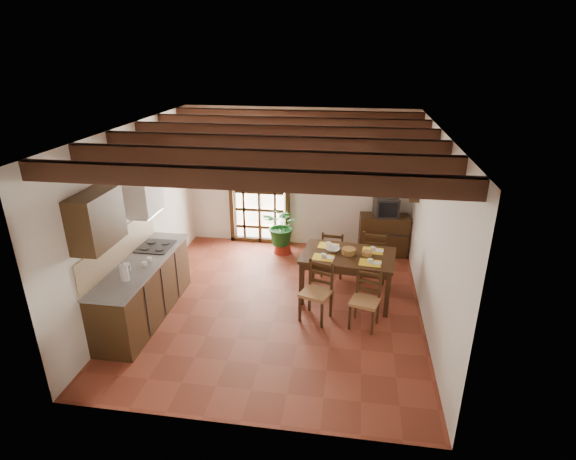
% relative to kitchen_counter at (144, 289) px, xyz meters
% --- Properties ---
extents(ground_plane, '(5.00, 5.00, 0.00)m').
position_rel_kitchen_counter_xyz_m(ground_plane, '(1.96, 0.60, -0.47)').
color(ground_plane, brown).
extents(room_shell, '(4.52, 5.02, 2.81)m').
position_rel_kitchen_counter_xyz_m(room_shell, '(1.96, 0.60, 1.34)').
color(room_shell, silver).
rests_on(room_shell, ground_plane).
extents(ceiling_beams, '(4.50, 4.34, 0.20)m').
position_rel_kitchen_counter_xyz_m(ceiling_beams, '(1.96, 0.60, 2.22)').
color(ceiling_beams, black).
rests_on(ceiling_beams, room_shell).
extents(french_door, '(1.26, 0.11, 2.32)m').
position_rel_kitchen_counter_xyz_m(french_door, '(1.16, 3.05, 0.70)').
color(french_door, white).
rests_on(french_door, ground_plane).
extents(kitchen_counter, '(0.64, 2.25, 1.38)m').
position_rel_kitchen_counter_xyz_m(kitchen_counter, '(0.00, 0.00, 0.00)').
color(kitchen_counter, '#342110').
rests_on(kitchen_counter, ground_plane).
extents(upper_cabinet, '(0.35, 0.80, 0.70)m').
position_rel_kitchen_counter_xyz_m(upper_cabinet, '(-0.12, -0.70, 1.38)').
color(upper_cabinet, '#342110').
rests_on(upper_cabinet, room_shell).
extents(range_hood, '(0.38, 0.60, 0.54)m').
position_rel_kitchen_counter_xyz_m(range_hood, '(-0.09, 0.55, 1.26)').
color(range_hood, white).
rests_on(range_hood, room_shell).
extents(counter_items, '(0.50, 1.43, 0.25)m').
position_rel_kitchen_counter_xyz_m(counter_items, '(0.00, 0.09, 0.49)').
color(counter_items, black).
rests_on(counter_items, kitchen_counter).
extents(dining_table, '(1.55, 1.09, 0.79)m').
position_rel_kitchen_counter_xyz_m(dining_table, '(3.03, 1.01, 0.22)').
color(dining_table, '#331F10').
rests_on(dining_table, ground_plane).
extents(chair_near_left, '(0.53, 0.52, 0.91)m').
position_rel_kitchen_counter_xyz_m(chair_near_left, '(2.59, 0.31, -0.19)').
color(chair_near_left, '#A97648').
rests_on(chair_near_left, ground_plane).
extents(chair_near_right, '(0.48, 0.47, 0.85)m').
position_rel_kitchen_counter_xyz_m(chair_near_right, '(3.31, 0.22, -0.21)').
color(chair_near_right, '#A97648').
rests_on(chair_near_right, ground_plane).
extents(chair_far_left, '(0.43, 0.42, 0.87)m').
position_rel_kitchen_counter_xyz_m(chair_far_left, '(2.75, 1.79, -0.20)').
color(chair_far_left, '#A97648').
rests_on(chair_far_left, ground_plane).
extents(chair_far_right, '(0.48, 0.47, 0.97)m').
position_rel_kitchen_counter_xyz_m(chair_far_right, '(3.48, 1.70, -0.17)').
color(chair_far_right, '#A97648').
rests_on(chair_far_right, ground_plane).
extents(table_setting, '(1.06, 0.71, 0.10)m').
position_rel_kitchen_counter_xyz_m(table_setting, '(3.03, 1.01, 0.38)').
color(table_setting, yellow).
rests_on(table_setting, dining_table).
extents(table_bowl, '(0.26, 0.26, 0.05)m').
position_rel_kitchen_counter_xyz_m(table_bowl, '(2.78, 1.09, 0.34)').
color(table_bowl, white).
rests_on(table_bowl, dining_table).
extents(sideboard, '(0.97, 0.47, 0.81)m').
position_rel_kitchen_counter_xyz_m(sideboard, '(3.69, 2.83, -0.07)').
color(sideboard, '#342110').
rests_on(sideboard, ground_plane).
extents(crt_tv, '(0.50, 0.47, 0.38)m').
position_rel_kitchen_counter_xyz_m(crt_tv, '(3.69, 2.82, 0.52)').
color(crt_tv, black).
rests_on(crt_tv, sideboard).
extents(fuse_box, '(0.25, 0.03, 0.32)m').
position_rel_kitchen_counter_xyz_m(fuse_box, '(3.46, 3.08, 1.28)').
color(fuse_box, white).
rests_on(fuse_box, room_shell).
extents(plant_pot, '(0.36, 0.36, 0.22)m').
position_rel_kitchen_counter_xyz_m(plant_pot, '(1.71, 2.57, -0.36)').
color(plant_pot, maroon).
rests_on(plant_pot, ground_plane).
extents(potted_plant, '(2.27, 2.09, 2.08)m').
position_rel_kitchen_counter_xyz_m(potted_plant, '(1.71, 2.57, 0.10)').
color(potted_plant, '#144C19').
rests_on(potted_plant, ground_plane).
extents(wall_shelf, '(0.20, 0.42, 0.20)m').
position_rel_kitchen_counter_xyz_m(wall_shelf, '(4.10, 2.20, 1.04)').
color(wall_shelf, '#342110').
rests_on(wall_shelf, room_shell).
extents(shelf_vase, '(0.15, 0.15, 0.15)m').
position_rel_kitchen_counter_xyz_m(shelf_vase, '(4.10, 2.20, 1.18)').
color(shelf_vase, '#B2BFB2').
rests_on(shelf_vase, wall_shelf).
extents(shelf_flowers, '(0.14, 0.14, 0.36)m').
position_rel_kitchen_counter_xyz_m(shelf_flowers, '(4.10, 2.20, 1.38)').
color(shelf_flowers, yellow).
rests_on(shelf_flowers, shelf_vase).
extents(framed_picture, '(0.03, 0.32, 0.32)m').
position_rel_kitchen_counter_xyz_m(framed_picture, '(4.18, 2.20, 1.58)').
color(framed_picture, brown).
rests_on(framed_picture, room_shell).
extents(pendant_lamp, '(0.36, 0.36, 0.84)m').
position_rel_kitchen_counter_xyz_m(pendant_lamp, '(3.03, 1.11, 1.60)').
color(pendant_lamp, black).
rests_on(pendant_lamp, room_shell).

